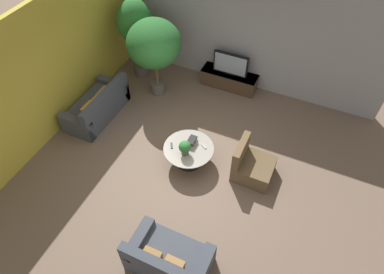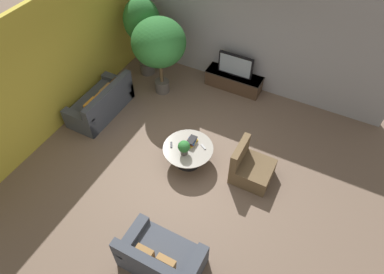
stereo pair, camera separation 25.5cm
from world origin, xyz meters
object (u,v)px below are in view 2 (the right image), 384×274
media_console (234,81)px  armchair_wicker (250,168)px  television (236,65)px  couch_by_wall (101,103)px  potted_palm_corner (159,44)px  potted_palm_tall (142,23)px  potted_plant_tabletop (184,147)px  couch_near_entry (161,258)px  coffee_table (188,152)px

media_console → armchair_wicker: size_ratio=1.76×
television → armchair_wicker: size_ratio=1.07×
couch_by_wall → potted_palm_corner: size_ratio=0.83×
media_console → television: size_ratio=1.64×
television → potted_palm_tall: (-2.43, -0.51, 0.80)m
television → potted_plant_tabletop: size_ratio=2.70×
potted_plant_tabletop → armchair_wicker: bearing=16.6°
couch_near_entry → couch_by_wall: bearing=-38.8°
couch_by_wall → armchair_wicker: armchair_wicker is taller
media_console → potted_plant_tabletop: potted_plant_tabletop is taller
couch_by_wall → potted_plant_tabletop: bearing=78.1°
couch_near_entry → potted_plant_tabletop: (-0.69, 2.12, 0.36)m
television → couch_by_wall: 3.53m
armchair_wicker → couch_near_entry: bearing=165.1°
television → armchair_wicker: bearing=-60.4°
potted_palm_tall → coffee_table: bearing=-42.2°
coffee_table → potted_palm_tall: potted_palm_tall is taller
coffee_table → couch_near_entry: size_ratio=0.78×
potted_plant_tabletop → media_console: bearing=91.9°
coffee_table → potted_palm_corner: size_ratio=0.52×
coffee_table → couch_by_wall: 2.68m
couch_near_entry → potted_palm_tall: bearing=-55.0°
couch_near_entry → media_console: bearing=-81.2°
potted_palm_corner → coffee_table: bearing=-46.0°
couch_near_entry → potted_palm_tall: (-3.21, 4.59, 1.25)m
media_console → television: television is taller
media_console → coffee_table: bearing=-87.8°
potted_plant_tabletop → couch_by_wall: bearing=168.1°
television → potted_palm_tall: 2.61m
coffee_table → potted_palm_corner: bearing=134.0°
coffee_table → potted_palm_corner: potted_palm_corner is taller
media_console → television: (0.00, -0.00, 0.50)m
television → couch_by_wall: size_ratio=0.54×
television → armchair_wicker: television is taller
television → potted_palm_corner: potted_palm_corner is taller
potted_palm_corner → potted_palm_tall: bearing=147.8°
couch_by_wall → potted_palm_corner: bearing=147.1°
coffee_table → armchair_wicker: bearing=10.1°
coffee_table → couch_by_wall: couch_by_wall is taller
couch_by_wall → potted_palm_corner: 2.04m
potted_palm_tall → potted_plant_tabletop: bearing=-44.3°
television → couch_by_wall: (-2.54, -2.42, -0.44)m
media_console → potted_palm_tall: bearing=-168.1°
television → potted_palm_tall: potted_palm_tall is taller
couch_near_entry → potted_plant_tabletop: 2.26m
couch_by_wall → potted_palm_tall: bearing=176.6°
potted_palm_corner → couch_by_wall: bearing=-122.9°
media_console → potted_palm_corner: potted_palm_corner is taller
potted_palm_tall → potted_palm_corner: (0.80, -0.50, -0.07)m
television → armchair_wicker: 2.99m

